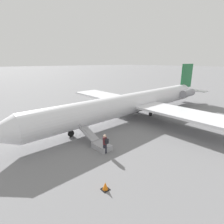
# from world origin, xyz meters

# --- Properties ---
(ground_plane) EXTENTS (600.00, 600.00, 0.00)m
(ground_plane) POSITION_xyz_m (0.00, 0.00, 0.00)
(ground_plane) COLOR slate
(airplane_main) EXTENTS (35.89, 27.36, 7.32)m
(airplane_main) POSITION_xyz_m (-1.05, -0.02, 2.18)
(airplane_main) COLOR silver
(airplane_main) RESTS_ON ground
(boarding_stairs) EXTENTS (1.14, 4.04, 1.78)m
(boarding_stairs) POSITION_xyz_m (8.67, 4.10, 0.38)
(boarding_stairs) COLOR #99999E
(boarding_stairs) RESTS_ON ground
(passenger) EXTENTS (0.36, 0.54, 1.74)m
(passenger) POSITION_xyz_m (8.89, 5.32, 1.00)
(passenger) COLOR #23232D
(passenger) RESTS_ON ground
(traffic_cone_near_stairs) EXTENTS (0.48, 0.48, 0.53)m
(traffic_cone_near_stairs) POSITION_xyz_m (11.73, 8.88, 0.24)
(traffic_cone_near_stairs) COLOR black
(traffic_cone_near_stairs) RESTS_ON ground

